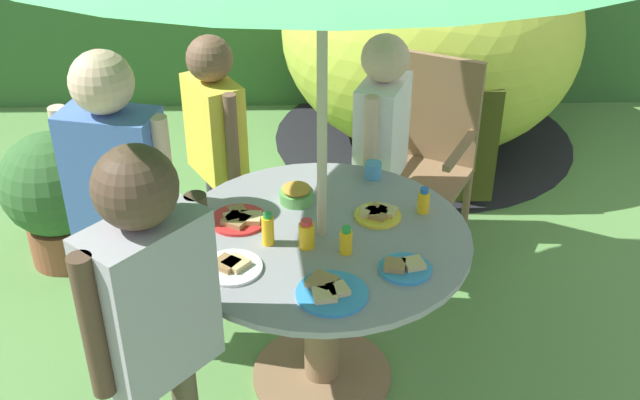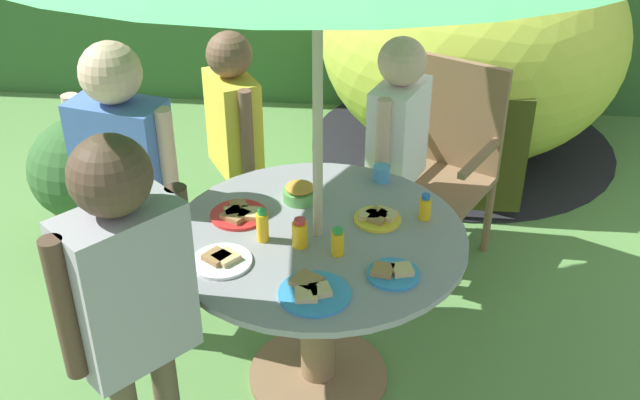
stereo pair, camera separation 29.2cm
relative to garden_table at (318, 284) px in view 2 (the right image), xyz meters
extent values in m
cube|color=#548442|center=(0.00, 0.00, -0.50)|extent=(10.00, 10.00, 0.02)
cylinder|color=brown|center=(0.00, 0.00, -0.48)|extent=(0.58, 0.58, 0.03)
cylinder|color=brown|center=(0.00, 0.00, -0.14)|extent=(0.14, 0.14, 0.70)
cylinder|color=gray|center=(0.00, 0.00, 0.22)|extent=(1.12, 1.12, 0.03)
cylinder|color=#B7AD8C|center=(0.00, 0.00, 0.63)|extent=(0.04, 0.04, 2.24)
cylinder|color=brown|center=(0.20, 0.85, -0.29)|extent=(0.04, 0.04, 0.41)
cylinder|color=brown|center=(0.58, 0.65, -0.29)|extent=(0.04, 0.04, 0.41)
cylinder|color=brown|center=(0.40, 1.22, -0.29)|extent=(0.04, 0.04, 0.41)
cylinder|color=brown|center=(0.78, 1.02, -0.29)|extent=(0.04, 0.04, 0.41)
cube|color=brown|center=(0.49, 0.93, -0.06)|extent=(0.63, 0.62, 0.04)
cube|color=brown|center=(0.59, 1.12, 0.23)|extent=(0.43, 0.25, 0.56)
cube|color=brown|center=(0.30, 1.03, 0.15)|extent=(0.24, 0.42, 0.03)
cube|color=brown|center=(0.68, 0.83, 0.15)|extent=(0.24, 0.42, 0.03)
ellipsoid|color=#B2C63F|center=(0.73, 2.25, 0.24)|extent=(1.86, 1.94, 1.47)
cylinder|color=black|center=(0.73, 2.25, -0.49)|extent=(1.98, 1.98, 0.01)
cube|color=#3E4516|center=(0.73, 1.31, -0.09)|extent=(0.52, 0.03, 0.66)
cylinder|color=brown|center=(-1.29, 0.90, -0.38)|extent=(0.34, 0.34, 0.22)
sphere|color=#33602D|center=(-1.29, 0.90, -0.05)|extent=(0.52, 0.52, 0.52)
cylinder|color=#3F3F47|center=(0.31, 0.80, -0.21)|extent=(0.08, 0.08, 0.56)
cylinder|color=#3F3F47|center=(0.26, 0.67, -0.21)|extent=(0.08, 0.08, 0.56)
cube|color=white|center=(0.29, 0.74, 0.30)|extent=(0.28, 0.36, 0.47)
cylinder|color=#D8B293|center=(0.35, 0.90, 0.32)|extent=(0.06, 0.06, 0.42)
cylinder|color=#D8B293|center=(0.22, 0.57, 0.32)|extent=(0.06, 0.06, 0.42)
sphere|color=#D8B293|center=(0.29, 0.74, 0.64)|extent=(0.21, 0.21, 0.21)
cylinder|color=#3F3F47|center=(-0.50, 0.86, -0.22)|extent=(0.07, 0.07, 0.55)
cylinder|color=#3F3F47|center=(-0.44, 0.74, -0.22)|extent=(0.07, 0.07, 0.55)
cube|color=yellow|center=(-0.47, 0.80, 0.29)|extent=(0.31, 0.36, 0.46)
cylinder|color=brown|center=(-0.56, 0.95, 0.31)|extent=(0.06, 0.06, 0.42)
cylinder|color=brown|center=(-0.38, 0.65, 0.31)|extent=(0.06, 0.06, 0.42)
sphere|color=brown|center=(-0.47, 0.80, 0.62)|extent=(0.21, 0.21, 0.21)
cylinder|color=#3F3F47|center=(-0.85, 0.20, -0.18)|extent=(0.08, 0.08, 0.62)
cylinder|color=#3F3F47|center=(-0.71, 0.17, -0.18)|extent=(0.08, 0.08, 0.62)
cube|color=#4C72C6|center=(-0.78, 0.19, 0.39)|extent=(0.39, 0.27, 0.52)
cylinder|color=#D8B293|center=(-0.97, 0.23, 0.41)|extent=(0.07, 0.07, 0.47)
cylinder|color=#D8B293|center=(-0.59, 0.14, 0.41)|extent=(0.07, 0.07, 0.47)
sphere|color=#D8B293|center=(-0.78, 0.19, 0.77)|extent=(0.23, 0.23, 0.23)
cube|color=#99999E|center=(-0.51, -0.59, 0.40)|extent=(0.39, 0.40, 0.53)
cylinder|color=#4C3828|center=(-0.65, -0.75, 0.43)|extent=(0.07, 0.07, 0.48)
cylinder|color=#4C3828|center=(-0.38, -0.44, 0.43)|extent=(0.07, 0.07, 0.48)
sphere|color=#4C3828|center=(-0.51, -0.59, 0.78)|extent=(0.24, 0.24, 0.24)
cylinder|color=#66B259|center=(-0.10, 0.23, 0.26)|extent=(0.14, 0.14, 0.05)
ellipsoid|color=gold|center=(-0.10, 0.23, 0.29)|extent=(0.12, 0.12, 0.03)
cylinder|color=yellow|center=(0.22, 0.11, 0.24)|extent=(0.18, 0.18, 0.01)
cube|color=tan|center=(0.25, 0.12, 0.25)|extent=(0.09, 0.09, 0.02)
cube|color=#9E7547|center=(0.21, 0.13, 0.25)|extent=(0.09, 0.09, 0.02)
cube|color=tan|center=(0.18, 0.11, 0.25)|extent=(0.07, 0.07, 0.02)
cube|color=#9E7547|center=(0.22, 0.09, 0.25)|extent=(0.08, 0.08, 0.02)
cylinder|color=#338CD8|center=(0.02, -0.37, 0.24)|extent=(0.24, 0.24, 0.01)
cube|color=tan|center=(0.04, -0.37, 0.25)|extent=(0.09, 0.09, 0.02)
cube|color=#9E7547|center=(-0.01, -0.32, 0.25)|extent=(0.12, 0.12, 0.02)
cube|color=tan|center=(0.00, -0.39, 0.25)|extent=(0.08, 0.08, 0.02)
cylinder|color=#338CD8|center=(0.28, -0.23, 0.24)|extent=(0.18, 0.18, 0.01)
cube|color=tan|center=(0.31, -0.23, 0.25)|extent=(0.08, 0.08, 0.02)
cube|color=#9E7547|center=(0.25, -0.24, 0.25)|extent=(0.08, 0.08, 0.02)
cylinder|color=red|center=(-0.32, 0.09, 0.24)|extent=(0.22, 0.22, 0.01)
cube|color=tan|center=(-0.27, 0.08, 0.25)|extent=(0.08, 0.08, 0.02)
cube|color=#9E7547|center=(-0.32, 0.13, 0.25)|extent=(0.08, 0.08, 0.02)
cube|color=tan|center=(-0.34, 0.09, 0.25)|extent=(0.08, 0.08, 0.02)
cube|color=#9E7547|center=(-0.32, 0.06, 0.25)|extent=(0.12, 0.12, 0.02)
cylinder|color=white|center=(-0.32, -0.22, 0.24)|extent=(0.22, 0.22, 0.01)
cube|color=tan|center=(-0.30, -0.21, 0.25)|extent=(0.11, 0.11, 0.02)
cube|color=#9E7547|center=(-0.34, -0.21, 0.25)|extent=(0.11, 0.11, 0.02)
cylinder|color=yellow|center=(-0.06, -0.08, 0.28)|extent=(0.06, 0.06, 0.10)
cylinder|color=red|center=(-0.06, -0.08, 0.34)|extent=(0.04, 0.04, 0.02)
cylinder|color=yellow|center=(0.08, -0.12, 0.28)|extent=(0.05, 0.05, 0.09)
cylinder|color=green|center=(0.08, -0.12, 0.33)|extent=(0.03, 0.03, 0.02)
cylinder|color=yellow|center=(-0.20, -0.06, 0.29)|extent=(0.05, 0.05, 0.11)
cylinder|color=green|center=(-0.20, -0.06, 0.35)|extent=(0.03, 0.03, 0.02)
cylinder|color=yellow|center=(0.40, 0.15, 0.28)|extent=(0.05, 0.05, 0.09)
cylinder|color=blue|center=(0.40, 0.15, 0.33)|extent=(0.03, 0.03, 0.02)
cylinder|color=#4C99D8|center=(0.22, 0.43, 0.27)|extent=(0.07, 0.07, 0.07)
camera|label=1|loc=(-0.06, -2.38, 1.81)|focal=43.07mm
camera|label=2|loc=(0.24, -2.37, 1.81)|focal=43.07mm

